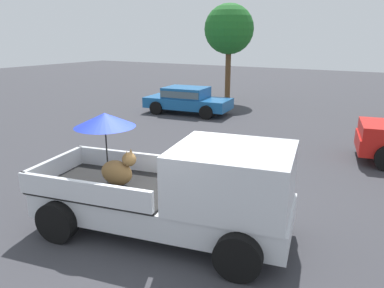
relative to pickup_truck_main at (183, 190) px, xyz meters
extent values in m
plane|color=#38383D|center=(-0.42, -0.09, -0.97)|extent=(80.00, 80.00, 0.00)
cylinder|color=black|center=(1.10, 1.21, -0.57)|extent=(0.84, 0.43, 0.80)
cylinder|color=black|center=(1.48, -0.71, -0.57)|extent=(0.84, 0.43, 0.80)
cylinder|color=black|center=(-2.33, 0.53, -0.57)|extent=(0.84, 0.43, 0.80)
cylinder|color=black|center=(-1.95, -1.39, -0.57)|extent=(0.84, 0.43, 0.80)
cube|color=silver|center=(-0.42, -0.09, -0.40)|extent=(5.25, 2.74, 0.50)
cube|color=silver|center=(0.95, 0.18, 0.39)|extent=(2.42, 2.23, 1.08)
cube|color=#4C606B|center=(1.93, 0.38, 0.59)|extent=(0.39, 1.70, 0.64)
cube|color=black|center=(-1.55, -0.31, -0.12)|extent=(3.10, 2.35, 0.06)
cube|color=silver|center=(-1.73, 0.59, 0.11)|extent=(2.77, 0.64, 0.40)
cube|color=silver|center=(-1.37, -1.21, 0.11)|extent=(2.77, 0.64, 0.40)
cube|color=silver|center=(-2.88, -0.57, 0.11)|extent=(0.46, 1.82, 0.40)
ellipsoid|color=olive|center=(-1.38, -0.29, 0.17)|extent=(0.73, 0.45, 0.52)
sphere|color=olive|center=(-1.09, -0.23, 0.49)|extent=(0.33, 0.33, 0.28)
cone|color=olive|center=(-1.11, -0.15, 0.63)|extent=(0.11, 0.11, 0.12)
cone|color=olive|center=(-1.07, -0.31, 0.63)|extent=(0.11, 0.11, 0.12)
cylinder|color=black|center=(-1.66, -0.25, 0.51)|extent=(0.04, 0.04, 1.21)
cone|color=#1E33B7|center=(-1.66, -0.25, 1.22)|extent=(1.44, 1.44, 0.28)
cylinder|color=black|center=(2.84, 7.99, -0.59)|extent=(0.80, 0.40, 0.76)
cylinder|color=black|center=(-4.88, 11.31, -0.64)|extent=(0.68, 0.30, 0.66)
cylinder|color=black|center=(-4.68, 9.56, -0.64)|extent=(0.68, 0.30, 0.66)
cylinder|color=black|center=(-7.56, 11.00, -0.64)|extent=(0.68, 0.30, 0.66)
cylinder|color=black|center=(-7.36, 9.25, -0.64)|extent=(0.68, 0.30, 0.66)
cube|color=#195999|center=(-6.12, 10.28, -0.42)|extent=(4.48, 2.25, 0.52)
cube|color=#195999|center=(-6.22, 10.27, 0.08)|extent=(2.27, 1.83, 0.56)
cube|color=#4C606B|center=(-6.22, 10.27, 0.08)|extent=(2.22, 1.91, 0.32)
cylinder|color=brown|center=(-6.00, 14.67, 0.62)|extent=(0.32, 0.32, 3.19)
sphere|color=#1E6623|center=(-6.00, 14.67, 3.22)|extent=(2.85, 2.85, 2.85)
camera|label=1|loc=(3.46, -5.49, 2.81)|focal=34.44mm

